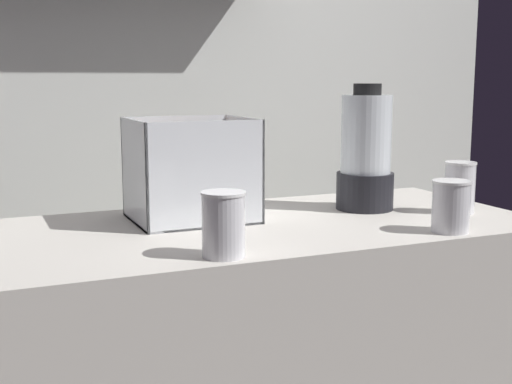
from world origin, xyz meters
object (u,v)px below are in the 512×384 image
Objects in this scene: blender_pitcher at (366,155)px; juice_cup_beet_far_left at (224,229)px; carrot_display_bin at (190,188)px; juice_cup_beet_left at (451,208)px; juice_cup_pomegranate_middle at (460,190)px.

blender_pitcher is 0.63m from juice_cup_beet_far_left.
blender_pitcher reaches higher than carrot_display_bin.
juice_cup_pomegranate_middle is at bearing 45.75° from juice_cup_beet_left.
juice_cup_beet_left is (0.51, -0.37, -0.02)m from carrot_display_bin.
juice_cup_beet_far_left is at bearing -97.95° from carrot_display_bin.
blender_pitcher is at bearing 95.34° from juice_cup_beet_left.
carrot_display_bin reaches higher than juice_cup_beet_far_left.
carrot_display_bin reaches higher than juice_cup_pomegranate_middle.
carrot_display_bin is at bearing 82.05° from juice_cup_beet_far_left.
juice_cup_beet_far_left is 0.97× the size of juice_cup_pomegranate_middle.
juice_cup_beet_far_left is at bearing -148.81° from blender_pitcher.
juice_cup_beet_far_left is at bearing -166.43° from juice_cup_pomegranate_middle.
carrot_display_bin is at bearing 163.93° from juice_cup_pomegranate_middle.
carrot_display_bin is 0.63m from juice_cup_beet_left.
juice_cup_beet_left is at bearing -36.12° from carrot_display_bin.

